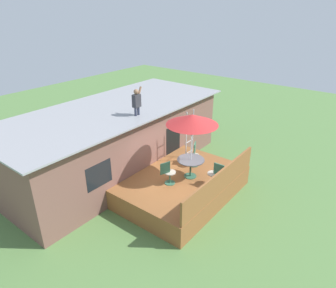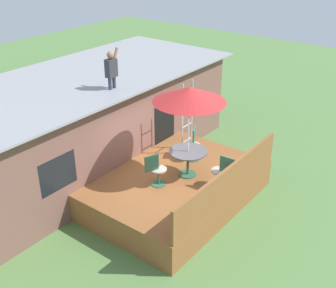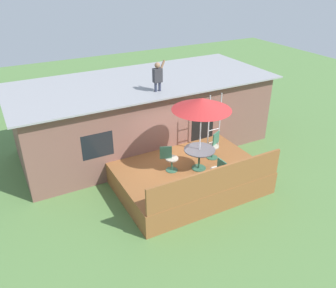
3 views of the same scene
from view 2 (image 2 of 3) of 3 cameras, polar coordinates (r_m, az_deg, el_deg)
The scene contains 11 objects.
ground_plane at distance 12.21m, azimuth 0.94°, elevation -7.49°, with size 40.00×40.00×0.00m, color #567F42.
house at distance 13.67m, azimuth -11.22°, elevation 2.91°, with size 10.50×4.50×2.89m.
deck at distance 11.99m, azimuth 0.96°, elevation -5.91°, with size 4.86×3.45×0.80m, color brown.
deck_railing at distance 10.78m, azimuth 8.18°, elevation -5.00°, with size 4.76×0.08×0.90m, color brown.
patio_table at distance 11.55m, azimuth 2.68°, elevation -1.62°, with size 1.04×1.04×0.74m.
patio_umbrella at distance 10.82m, azimuth 2.88°, elevation 6.60°, with size 1.90×1.90×2.54m.
step_ladder at distance 12.62m, azimuth 2.57°, elevation 3.55°, with size 0.52×0.04×2.20m.
person_figure at distance 11.92m, azimuth -7.57°, elevation 10.11°, with size 0.47×0.20×1.11m.
patio_chair_left at distance 11.15m, azimuth -1.61°, elevation -3.50°, with size 0.60×0.44×0.92m.
patio_chair_right at distance 12.47m, azimuth 3.41°, elevation -0.03°, with size 0.59×0.44×0.92m.
patio_chair_near at distance 11.16m, azimuth 7.23°, elevation -3.69°, with size 0.44×0.62×0.92m.
Camera 2 is at (-8.11, -5.96, 6.91)m, focal length 45.65 mm.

